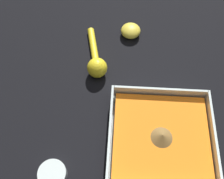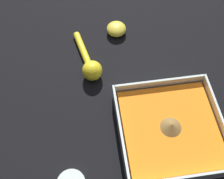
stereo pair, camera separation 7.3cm
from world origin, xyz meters
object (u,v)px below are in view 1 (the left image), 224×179
lemon_squeezer (96,62)px  lemon_half (131,31)px  spice_bowl (53,174)px  square_dish (160,140)px

lemon_squeezer → lemon_half: 0.17m
spice_bowl → square_dish: bearing=110.7°
lemon_half → spice_bowl: bearing=-20.8°
square_dish → lemon_half: square_dish is taller
lemon_squeezer → lemon_half: bearing=131.6°
square_dish → spice_bowl: 0.28m
lemon_squeezer → spice_bowl: bearing=-25.9°
square_dish → lemon_half: (-0.37, -0.08, -0.00)m
spice_bowl → lemon_half: bearing=159.2°
spice_bowl → lemon_squeezer: 0.34m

